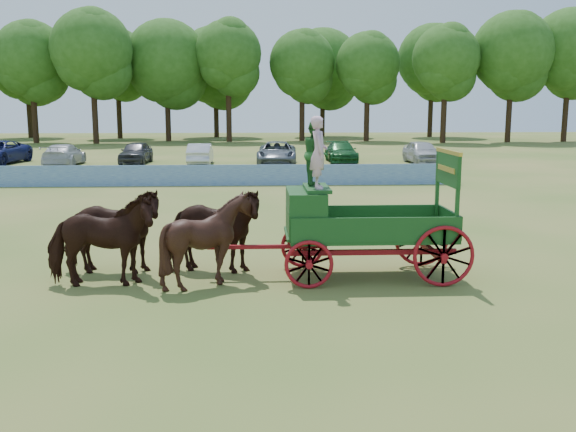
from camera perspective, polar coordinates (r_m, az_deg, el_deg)
The scene contains 9 objects.
ground at distance 14.82m, azimuth -9.03°, elevation -5.99°, with size 160.00×160.00×0.00m, color olive.
horse_lead_left at distance 14.78m, azimuth -16.33°, elevation -2.16°, with size 1.12×2.47×2.08m, color black.
horse_lead_right at distance 15.83m, azimuth -15.42°, elevation -1.34°, with size 1.12×2.47×2.08m, color black.
horse_wheel_left at distance 14.41m, azimuth -7.00°, elevation -2.13°, with size 1.68×1.89×2.09m, color black.
horse_wheel_right at distance 15.48m, azimuth -6.72°, elevation -1.29°, with size 1.12×2.47×2.08m, color black.
farm_dray at distance 14.94m, azimuth 4.51°, elevation 0.62°, with size 6.00×2.00×3.77m.
sponsor_banner at distance 32.47m, azimuth -7.49°, elevation 3.61°, with size 26.00×0.08×1.05m, color #1B4394.
parked_cars at distance 45.19m, azimuth -13.60°, elevation 5.47°, with size 41.31×7.37×1.63m.
treeline at distance 74.95m, azimuth -8.91°, elevation 13.66°, with size 88.43×23.82×15.14m.
Camera 1 is at (1.60, -14.17, 4.02)m, focal length 40.00 mm.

